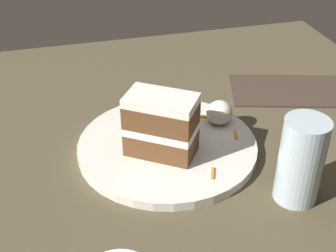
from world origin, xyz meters
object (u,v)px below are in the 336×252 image
cake_slice (160,125)px  menu_card (300,91)px  plate (168,148)px  drinking_glass (300,166)px  orange_garnish (179,110)px  cream_dollop (220,112)px

cake_slice → menu_card: 0.36m
plate → drinking_glass: bearing=-45.9°
orange_garnish → menu_card: (0.26, 0.03, -0.02)m
cake_slice → menu_card: (0.32, 0.14, -0.06)m
cake_slice → cream_dollop: bearing=-31.2°
orange_garnish → drinking_glass: 0.27m
plate → cream_dollop: cream_dollop is taller
cream_dollop → orange_garnish: bearing=136.2°
cream_dollop → orange_garnish: cream_dollop is taller
cake_slice → drinking_glass: drinking_glass is taller
drinking_glass → plate: bearing=134.1°
cream_dollop → drinking_glass: (0.05, -0.19, 0.02)m
cake_slice → plate: bearing=-11.3°
plate → orange_garnish: orange_garnish is taller
cream_dollop → menu_card: size_ratio=0.17×
plate → menu_card: size_ratio=1.07×
plate → cake_slice: (-0.02, -0.02, 0.06)m
cake_slice → menu_card: cake_slice is taller
drinking_glass → menu_card: bearing=60.4°
plate → drinking_glass: size_ratio=2.27×
menu_card → orange_garnish: bearing=113.7°
drinking_glass → orange_garnish: bearing=113.0°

